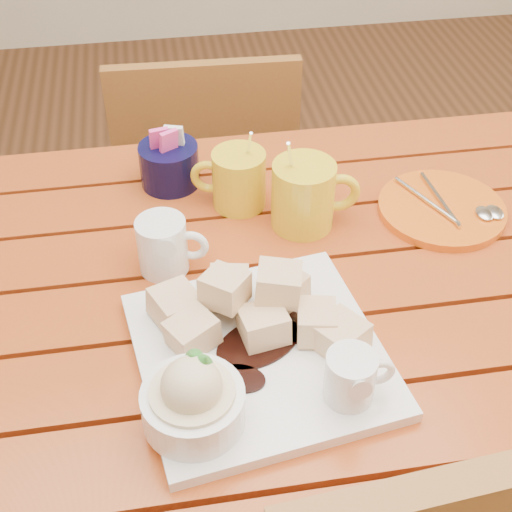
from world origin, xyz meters
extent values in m
cube|color=maroon|center=(0.00, -0.23, 0.73)|extent=(1.20, 0.11, 0.03)
cube|color=maroon|center=(0.00, -0.11, 0.73)|extent=(1.20, 0.11, 0.03)
cube|color=maroon|center=(0.00, 0.00, 0.73)|extent=(1.20, 0.11, 0.03)
cube|color=maroon|center=(0.00, 0.11, 0.73)|extent=(1.20, 0.11, 0.03)
cube|color=maroon|center=(0.00, 0.23, 0.73)|extent=(1.20, 0.11, 0.03)
cube|color=maroon|center=(0.00, 0.34, 0.73)|extent=(1.20, 0.11, 0.03)
cube|color=maroon|center=(0.00, 0.36, 0.68)|extent=(1.12, 0.04, 0.08)
cylinder|color=maroon|center=(0.55, 0.35, 0.36)|extent=(0.06, 0.06, 0.72)
cube|color=white|center=(-0.03, -0.11, 0.76)|extent=(0.32, 0.32, 0.02)
cube|color=#CE893F|center=(0.01, -0.03, 0.79)|extent=(0.07, 0.07, 0.04)
cube|color=#CE893F|center=(-0.06, -0.05, 0.82)|extent=(0.07, 0.07, 0.04)
cube|color=#CE893F|center=(0.06, -0.12, 0.79)|extent=(0.07, 0.07, 0.04)
cube|color=#CE893F|center=(0.04, -0.10, 0.79)|extent=(0.06, 0.06, 0.04)
cube|color=#CE893F|center=(0.00, -0.05, 0.82)|extent=(0.06, 0.06, 0.04)
cube|color=#CE893F|center=(-0.06, -0.02, 0.79)|extent=(0.06, 0.06, 0.04)
cube|color=#CE893F|center=(-0.02, -0.09, 0.79)|extent=(0.06, 0.06, 0.04)
cube|color=#CE893F|center=(-0.12, -0.04, 0.79)|extent=(0.07, 0.07, 0.04)
cube|color=#CE893F|center=(-0.11, -0.09, 0.79)|extent=(0.07, 0.07, 0.04)
cylinder|color=white|center=(-0.12, -0.20, 0.79)|extent=(0.11, 0.11, 0.04)
cylinder|color=beige|center=(-0.12, -0.20, 0.80)|extent=(0.09, 0.09, 0.03)
sphere|color=beige|center=(-0.12, -0.20, 0.82)|extent=(0.06, 0.06, 0.06)
cone|color=#2F822A|center=(-0.10, -0.19, 0.85)|extent=(0.04, 0.04, 0.03)
cone|color=#2F822A|center=(-0.11, -0.18, 0.85)|extent=(0.03, 0.03, 0.03)
cylinder|color=white|center=(0.05, -0.19, 0.80)|extent=(0.06, 0.06, 0.06)
cylinder|color=black|center=(0.05, -0.19, 0.82)|extent=(0.04, 0.04, 0.01)
cone|color=white|center=(0.05, -0.22, 0.82)|extent=(0.02, 0.02, 0.03)
torus|color=white|center=(0.09, -0.19, 0.80)|extent=(0.04, 0.01, 0.04)
cylinder|color=yellow|center=(-0.01, 0.20, 0.79)|extent=(0.08, 0.08, 0.09)
cylinder|color=black|center=(-0.01, 0.20, 0.83)|extent=(0.07, 0.07, 0.01)
torus|color=yellow|center=(-0.05, 0.21, 0.79)|extent=(0.06, 0.03, 0.06)
cylinder|color=silver|center=(0.00, 0.21, 0.83)|extent=(0.01, 0.06, 0.12)
cylinder|color=yellow|center=(0.07, 0.14, 0.80)|extent=(0.09, 0.09, 0.10)
cylinder|color=black|center=(0.07, 0.14, 0.84)|extent=(0.08, 0.08, 0.01)
torus|color=yellow|center=(0.13, 0.14, 0.80)|extent=(0.06, 0.02, 0.06)
cylinder|color=silver|center=(0.06, 0.15, 0.84)|extent=(0.03, 0.06, 0.13)
cylinder|color=white|center=(-0.13, 0.07, 0.79)|extent=(0.07, 0.07, 0.08)
cylinder|color=white|center=(-0.13, 0.07, 0.83)|extent=(0.05, 0.05, 0.01)
cone|color=white|center=(-0.13, 0.04, 0.82)|extent=(0.03, 0.03, 0.03)
torus|color=white|center=(-0.09, 0.07, 0.79)|extent=(0.05, 0.02, 0.05)
cylinder|color=black|center=(-0.11, 0.27, 0.78)|extent=(0.09, 0.09, 0.07)
cube|color=#F6429B|center=(-0.12, 0.27, 0.83)|extent=(0.03, 0.02, 0.04)
cube|color=white|center=(-0.10, 0.28, 0.83)|extent=(0.03, 0.02, 0.04)
cube|color=#F6429B|center=(-0.11, 0.26, 0.83)|extent=(0.03, 0.03, 0.04)
cylinder|color=#DF5D13|center=(0.29, 0.13, 0.76)|extent=(0.19, 0.19, 0.01)
cylinder|color=silver|center=(0.26, 0.14, 0.77)|extent=(0.06, 0.13, 0.01)
cylinder|color=silver|center=(0.29, 0.14, 0.77)|extent=(0.02, 0.14, 0.01)
ellipsoid|color=silver|center=(0.34, 0.10, 0.77)|extent=(0.03, 0.04, 0.01)
ellipsoid|color=silver|center=(0.35, 0.10, 0.77)|extent=(0.03, 0.04, 0.01)
cube|color=brown|center=(-0.02, 0.75, 0.39)|extent=(0.39, 0.39, 0.03)
cylinder|color=brown|center=(0.15, 0.90, 0.19)|extent=(0.03, 0.03, 0.38)
cylinder|color=brown|center=(-0.17, 0.92, 0.19)|extent=(0.03, 0.03, 0.38)
cylinder|color=brown|center=(0.14, 0.58, 0.19)|extent=(0.03, 0.03, 0.38)
cylinder|color=brown|center=(-0.19, 0.59, 0.19)|extent=(0.03, 0.03, 0.38)
cube|color=brown|center=(-0.03, 0.58, 0.60)|extent=(0.38, 0.04, 0.40)
camera|label=1|loc=(-0.13, -0.66, 1.41)|focal=50.00mm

